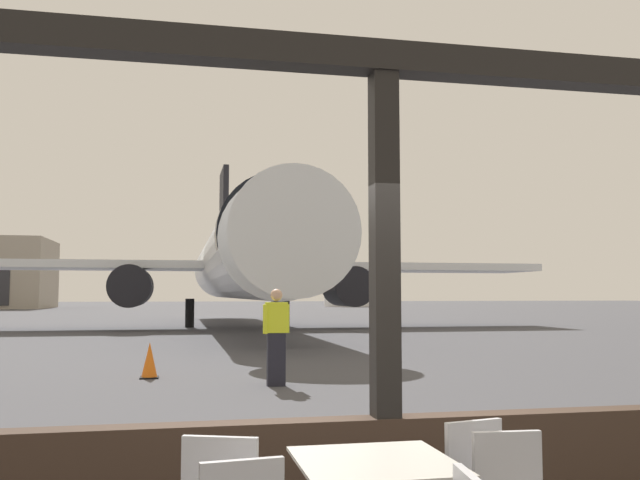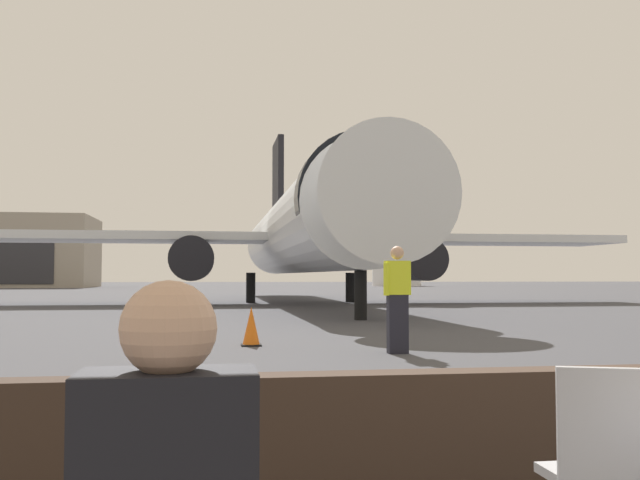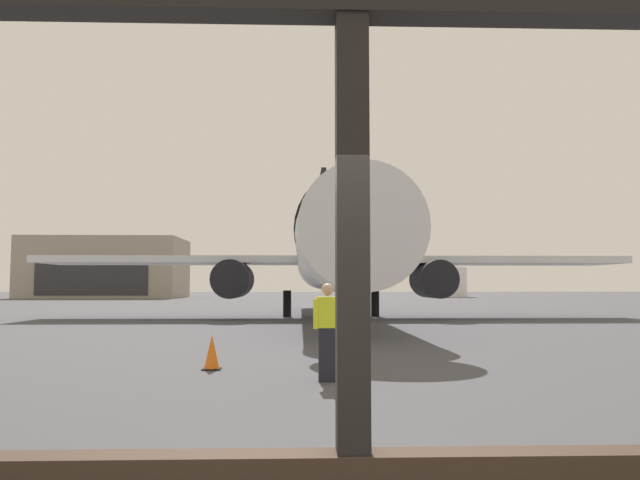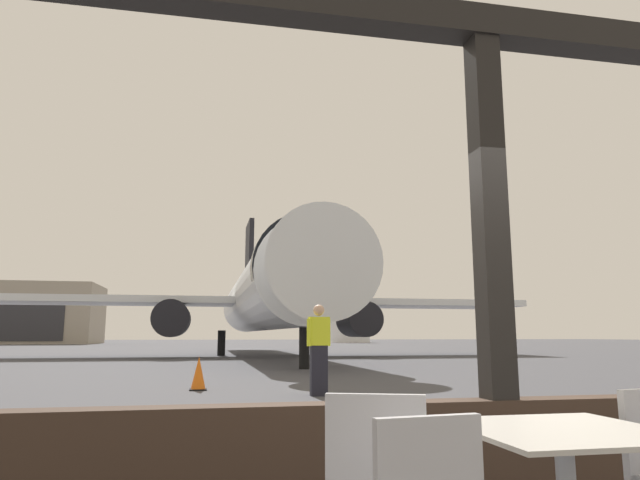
{
  "view_description": "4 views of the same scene",
  "coord_description": "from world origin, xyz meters",
  "px_view_note": "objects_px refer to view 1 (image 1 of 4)",
  "views": [
    {
      "loc": [
        -1.57,
        -5.11,
        1.65
      ],
      "look_at": [
        2.62,
        15.15,
        3.28
      ],
      "focal_mm": 38.43,
      "sensor_mm": 36.0,
      "label": 1
    },
    {
      "loc": [
        -2.8,
        -3.88,
        1.25
      ],
      "look_at": [
        -0.34,
        12.22,
        2.09
      ],
      "focal_mm": 39.51,
      "sensor_mm": 36.0,
      "label": 2
    },
    {
      "loc": [
        -0.32,
        -3.74,
        1.71
      ],
      "look_at": [
        0.31,
        15.28,
        3.11
      ],
      "focal_mm": 34.34,
      "sensor_mm": 36.0,
      "label": 3
    },
    {
      "loc": [
        -2.03,
        -3.74,
        1.15
      ],
      "look_at": [
        1.77,
        14.98,
        4.36
      ],
      "focal_mm": 31.87,
      "sensor_mm": 36.0,
      "label": 4
    }
  ],
  "objects_px": {
    "airplane": "(242,260)",
    "traffic_cone": "(150,361)",
    "ground_crew_worker": "(276,335)",
    "fuel_storage_tank": "(347,290)"
  },
  "relations": [
    {
      "from": "fuel_storage_tank",
      "to": "traffic_cone",
      "type": "bearing_deg",
      "value": -106.82
    },
    {
      "from": "traffic_cone",
      "to": "ground_crew_worker",
      "type": "bearing_deg",
      "value": -35.28
    },
    {
      "from": "airplane",
      "to": "ground_crew_worker",
      "type": "distance_m",
      "value": 20.87
    },
    {
      "from": "traffic_cone",
      "to": "fuel_storage_tank",
      "type": "height_order",
      "value": "fuel_storage_tank"
    },
    {
      "from": "ground_crew_worker",
      "to": "traffic_cone",
      "type": "xyz_separation_m",
      "value": [
        -2.28,
        1.61,
        -0.57
      ]
    },
    {
      "from": "airplane",
      "to": "fuel_storage_tank",
      "type": "distance_m",
      "value": 59.34
    },
    {
      "from": "ground_crew_worker",
      "to": "fuel_storage_tank",
      "type": "xyz_separation_m",
      "value": [
        20.45,
        76.82,
        1.22
      ]
    },
    {
      "from": "airplane",
      "to": "traffic_cone",
      "type": "xyz_separation_m",
      "value": [
        -3.5,
        -19.08,
        -2.95
      ]
    },
    {
      "from": "airplane",
      "to": "ground_crew_worker",
      "type": "relative_size",
      "value": 18.26
    },
    {
      "from": "traffic_cone",
      "to": "fuel_storage_tank",
      "type": "relative_size",
      "value": 0.11
    }
  ]
}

